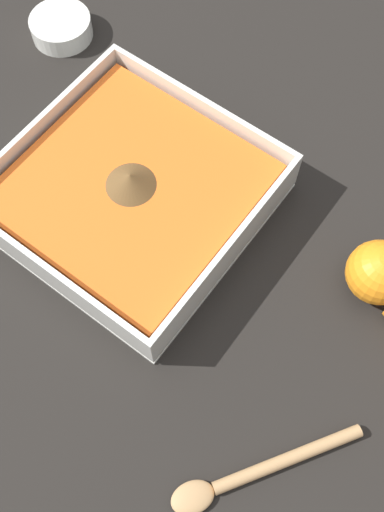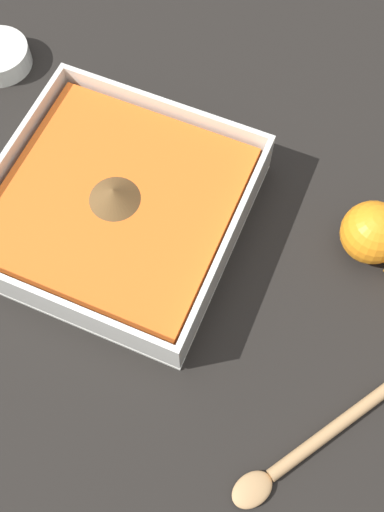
% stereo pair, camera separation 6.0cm
% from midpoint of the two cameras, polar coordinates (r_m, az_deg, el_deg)
% --- Properties ---
extents(ground_plane, '(4.00, 4.00, 0.00)m').
position_cam_midpoint_polar(ground_plane, '(0.68, -2.29, 7.88)').
color(ground_plane, black).
extents(square_dish, '(0.25, 0.25, 0.06)m').
position_cam_midpoint_polar(square_dish, '(0.64, -2.99, 5.53)').
color(square_dish, silver).
rests_on(square_dish, ground_plane).
extents(spice_bowl, '(0.08, 0.08, 0.03)m').
position_cam_midpoint_polar(spice_bowl, '(0.81, -10.18, 20.46)').
color(spice_bowl, silver).
rests_on(spice_bowl, ground_plane).
extents(wooden_spoon, '(0.12, 0.17, 0.01)m').
position_cam_midpoint_polar(wooden_spoon, '(0.58, 9.19, -20.02)').
color(wooden_spoon, tan).
rests_on(wooden_spoon, ground_plane).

